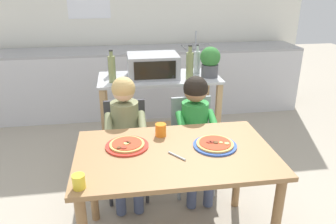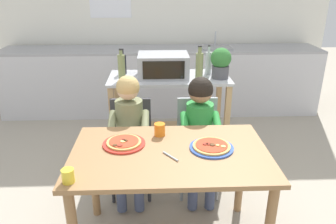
# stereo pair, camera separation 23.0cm
# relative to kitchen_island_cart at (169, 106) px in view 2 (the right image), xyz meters

# --- Properties ---
(ground_plane) EXTENTS (11.56, 11.56, 0.00)m
(ground_plane) POSITION_rel_kitchen_island_cart_xyz_m (-0.05, -0.02, -0.59)
(ground_plane) COLOR #A89E8C
(back_wall_tiled) EXTENTS (4.73, 0.14, 2.70)m
(back_wall_tiled) POSITION_rel_kitchen_island_cart_xyz_m (-0.05, 1.77, 0.76)
(back_wall_tiled) COLOR white
(back_wall_tiled) RESTS_ON ground
(kitchen_counter) EXTENTS (4.25, 0.60, 1.09)m
(kitchen_counter) POSITION_rel_kitchen_island_cart_xyz_m (-0.05, 1.36, -0.15)
(kitchen_counter) COLOR silver
(kitchen_counter) RESTS_ON ground
(kitchen_island_cart) EXTENTS (1.14, 0.52, 0.89)m
(kitchen_island_cart) POSITION_rel_kitchen_island_cart_xyz_m (0.00, 0.00, 0.00)
(kitchen_island_cart) COLOR #B7BABF
(kitchen_island_cart) RESTS_ON ground
(toaster_oven) EXTENTS (0.47, 0.36, 0.21)m
(toaster_oven) POSITION_rel_kitchen_island_cart_xyz_m (-0.06, 0.01, 0.40)
(toaster_oven) COLOR #999BA0
(toaster_oven) RESTS_ON kitchen_island_cart
(bottle_slim_sauce) EXTENTS (0.06, 0.06, 0.28)m
(bottle_slim_sauce) POSITION_rel_kitchen_island_cart_xyz_m (0.38, 0.07, 0.41)
(bottle_slim_sauce) COLOR #ADB7B2
(bottle_slim_sauce) RESTS_ON kitchen_island_cart
(bottle_brown_beer) EXTENTS (0.07, 0.07, 0.29)m
(bottle_brown_beer) POSITION_rel_kitchen_island_cart_xyz_m (-0.43, -0.11, 0.42)
(bottle_brown_beer) COLOR olive
(bottle_brown_beer) RESTS_ON kitchen_island_cart
(bottle_dark_olive_oil) EXTENTS (0.07, 0.07, 0.24)m
(bottle_dark_olive_oil) POSITION_rel_kitchen_island_cart_xyz_m (-0.44, 0.13, 0.39)
(bottle_dark_olive_oil) COLOR black
(bottle_dark_olive_oil) RESTS_ON kitchen_island_cart
(bottle_clear_vinegar) EXTENTS (0.07, 0.07, 0.31)m
(bottle_clear_vinegar) POSITION_rel_kitchen_island_cart_xyz_m (0.27, -0.12, 0.43)
(bottle_clear_vinegar) COLOR olive
(bottle_clear_vinegar) RESTS_ON kitchen_island_cart
(potted_herb_plant) EXTENTS (0.19, 0.19, 0.28)m
(potted_herb_plant) POSITION_rel_kitchen_island_cart_xyz_m (0.47, -0.07, 0.45)
(potted_herb_plant) COLOR #4C4C51
(potted_herb_plant) RESTS_ON kitchen_island_cart
(dining_table) EXTENTS (1.26, 0.78, 0.74)m
(dining_table) POSITION_rel_kitchen_island_cart_xyz_m (-0.05, -1.18, 0.03)
(dining_table) COLOR olive
(dining_table) RESTS_ON ground
(dining_chair_left) EXTENTS (0.36, 0.36, 0.81)m
(dining_chair_left) POSITION_rel_kitchen_island_cart_xyz_m (-0.35, -0.50, -0.11)
(dining_chair_left) COLOR #333338
(dining_chair_left) RESTS_ON ground
(dining_chair_right) EXTENTS (0.36, 0.36, 0.81)m
(dining_chair_right) POSITION_rel_kitchen_island_cart_xyz_m (0.22, -0.51, -0.11)
(dining_chair_right) COLOR gray
(dining_chair_right) RESTS_ON ground
(child_in_olive_shirt) EXTENTS (0.32, 0.42, 1.05)m
(child_in_olive_shirt) POSITION_rel_kitchen_island_cart_xyz_m (-0.35, -0.63, 0.07)
(child_in_olive_shirt) COLOR #424C6B
(child_in_olive_shirt) RESTS_ON ground
(child_in_green_shirt) EXTENTS (0.32, 0.42, 1.03)m
(child_in_green_shirt) POSITION_rel_kitchen_island_cart_xyz_m (0.22, -0.62, 0.08)
(child_in_green_shirt) COLOR #424C6B
(child_in_green_shirt) RESTS_ON ground
(pizza_plate_red_rimmed) EXTENTS (0.28, 0.28, 0.03)m
(pizza_plate_red_rimmed) POSITION_rel_kitchen_island_cart_xyz_m (-0.35, -1.07, 0.16)
(pizza_plate_red_rimmed) COLOR red
(pizza_plate_red_rimmed) RESTS_ON dining_table
(pizza_plate_blue_rimmed) EXTENTS (0.28, 0.28, 0.03)m
(pizza_plate_blue_rimmed) POSITION_rel_kitchen_island_cart_xyz_m (0.22, -1.15, 0.16)
(pizza_plate_blue_rimmed) COLOR #3356B7
(pizza_plate_blue_rimmed) RESTS_ON dining_table
(drinking_cup_yellow) EXTENTS (0.07, 0.07, 0.08)m
(drinking_cup_yellow) POSITION_rel_kitchen_island_cart_xyz_m (-0.61, -1.49, 0.18)
(drinking_cup_yellow) COLOR yellow
(drinking_cup_yellow) RESTS_ON dining_table
(drinking_cup_orange) EXTENTS (0.08, 0.08, 0.09)m
(drinking_cup_orange) POSITION_rel_kitchen_island_cart_xyz_m (-0.11, -0.94, 0.19)
(drinking_cup_orange) COLOR orange
(drinking_cup_orange) RESTS_ON dining_table
(serving_spoon) EXTENTS (0.09, 0.12, 0.01)m
(serving_spoon) POSITION_rel_kitchen_island_cart_xyz_m (-0.04, -1.25, 0.15)
(serving_spoon) COLOR #B7BABF
(serving_spoon) RESTS_ON dining_table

